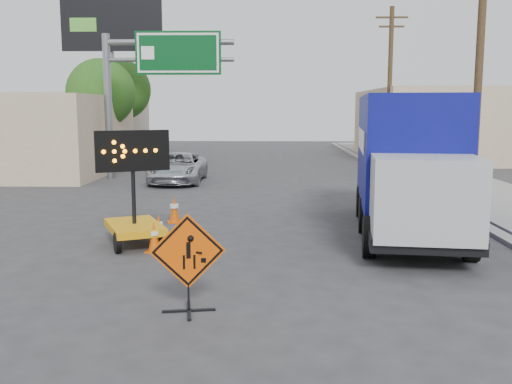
{
  "coord_description": "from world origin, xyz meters",
  "views": [
    {
      "loc": [
        1.16,
        -9.15,
        3.34
      ],
      "look_at": [
        0.87,
        3.07,
        1.55
      ],
      "focal_mm": 40.0,
      "sensor_mm": 36.0,
      "label": 1
    }
  ],
  "objects_px": {
    "arrow_board": "(134,219)",
    "pickup_truck": "(178,168)",
    "box_truck": "(407,172)",
    "construction_sign": "(188,260)"
  },
  "relations": [
    {
      "from": "arrow_board",
      "to": "box_truck",
      "type": "height_order",
      "value": "box_truck"
    },
    {
      "from": "pickup_truck",
      "to": "box_truck",
      "type": "distance_m",
      "value": 13.24
    },
    {
      "from": "pickup_truck",
      "to": "arrow_board",
      "type": "bearing_deg",
      "value": -85.91
    },
    {
      "from": "construction_sign",
      "to": "box_truck",
      "type": "height_order",
      "value": "box_truck"
    },
    {
      "from": "box_truck",
      "to": "pickup_truck",
      "type": "bearing_deg",
      "value": 133.3
    },
    {
      "from": "construction_sign",
      "to": "arrow_board",
      "type": "height_order",
      "value": "arrow_board"
    },
    {
      "from": "arrow_board",
      "to": "box_truck",
      "type": "xyz_separation_m",
      "value": [
        6.98,
        1.41,
        1.04
      ]
    },
    {
      "from": "arrow_board",
      "to": "pickup_truck",
      "type": "distance_m",
      "value": 12.07
    },
    {
      "from": "arrow_board",
      "to": "box_truck",
      "type": "bearing_deg",
      "value": -13.23
    },
    {
      "from": "construction_sign",
      "to": "box_truck",
      "type": "relative_size",
      "value": 0.21
    }
  ]
}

